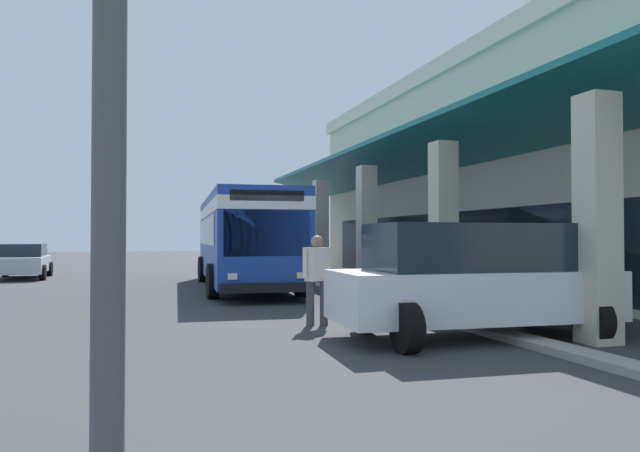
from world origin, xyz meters
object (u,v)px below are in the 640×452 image
object	(u,v)px
potted_palm	(299,258)
transit_bus	(244,234)
parked_sedan_silver	(24,261)
pedestrian	(317,274)
parked_suv_white	(471,279)

from	to	relation	value
potted_palm	transit_bus	bearing A→B (deg)	-30.71
parked_sedan_silver	transit_bus	bearing A→B (deg)	47.90
parked_sedan_silver	pedestrian	size ratio (longest dim) A/B	2.52
pedestrian	parked_suv_white	bearing A→B (deg)	43.38
parked_sedan_silver	parked_suv_white	world-z (taller)	parked_suv_white
potted_palm	parked_suv_white	bearing A→B (deg)	-5.42
pedestrian	potted_palm	size ratio (longest dim) A/B	0.64
parked_sedan_silver	potted_palm	distance (m)	11.88
transit_bus	parked_sedan_silver	distance (m)	11.08
transit_bus	pedestrian	bearing A→B (deg)	-0.92
parked_suv_white	potted_palm	xyz separation A→B (m)	(-17.68, 1.68, -0.21)
transit_bus	parked_suv_white	bearing A→B (deg)	9.56
transit_bus	parked_sedan_silver	xyz separation A→B (m)	(-7.39, -8.18, -1.10)
parked_sedan_silver	potted_palm	size ratio (longest dim) A/B	1.61
parked_suv_white	parked_sedan_silver	bearing A→B (deg)	-151.89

